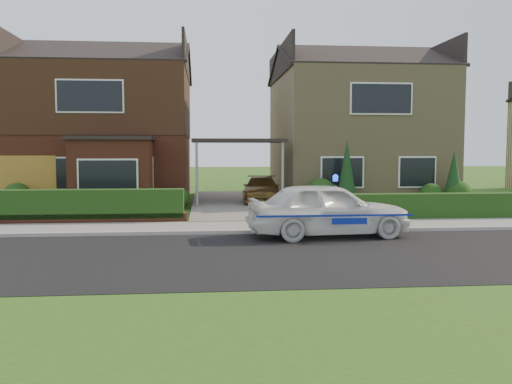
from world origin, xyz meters
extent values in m
plane|color=#1E4312|center=(0.00, 0.00, 0.00)|extent=(120.00, 120.00, 0.00)
cube|color=black|center=(0.00, 0.00, 0.00)|extent=(60.00, 6.00, 0.02)
cube|color=#9E9993|center=(0.00, 3.05, 0.06)|extent=(60.00, 0.16, 0.12)
cube|color=slate|center=(0.00, 4.10, 0.05)|extent=(60.00, 2.00, 0.10)
cube|color=#1E4312|center=(0.00, -5.00, 0.00)|extent=(60.00, 4.00, 0.01)
cube|color=#666059|center=(0.00, 11.00, 0.06)|extent=(3.80, 12.00, 0.12)
cube|color=brown|center=(-5.80, 14.00, 2.90)|extent=(7.20, 8.00, 5.80)
cube|color=white|center=(-7.38, 9.98, 1.40)|extent=(1.80, 0.08, 1.30)
cube|color=white|center=(-4.22, 9.98, 1.40)|extent=(1.60, 0.08, 1.30)
cube|color=white|center=(-5.80, 9.98, 4.40)|extent=(2.60, 0.08, 1.30)
cube|color=black|center=(-5.80, 14.00, 4.35)|extent=(7.26, 8.06, 2.90)
cube|color=brown|center=(-4.94, 9.30, 1.35)|extent=(3.00, 1.40, 2.70)
cube|color=black|center=(-4.94, 9.30, 2.77)|extent=(3.20, 1.60, 0.14)
cube|color=#9A885E|center=(5.80, 14.00, 2.90)|extent=(7.20, 8.00, 5.80)
cube|color=white|center=(4.22, 9.98, 1.40)|extent=(1.80, 0.08, 1.30)
cube|color=white|center=(7.38, 9.98, 1.40)|extent=(1.60, 0.08, 1.30)
cube|color=white|center=(5.80, 9.98, 4.40)|extent=(2.60, 0.08, 1.30)
cube|color=black|center=(0.00, 11.00, 2.70)|extent=(3.80, 3.00, 0.14)
cylinder|color=gray|center=(-1.70, 9.60, 1.35)|extent=(0.10, 0.10, 2.70)
cylinder|color=gray|center=(1.70, 9.60, 1.35)|extent=(0.10, 0.10, 2.70)
cube|color=olive|center=(-8.25, 9.96, 1.05)|extent=(2.20, 0.10, 2.10)
cube|color=brown|center=(-5.80, 5.30, 0.18)|extent=(7.70, 0.25, 0.36)
cube|color=black|center=(-5.80, 5.45, 0.00)|extent=(7.50, 0.55, 0.90)
cube|color=black|center=(5.80, 5.35, 0.00)|extent=(7.50, 0.55, 0.80)
sphere|color=black|center=(-8.50, 9.50, 0.54)|extent=(1.08, 1.08, 1.08)
sphere|color=black|center=(-4.00, 9.30, 0.66)|extent=(1.32, 1.32, 1.32)
sphere|color=black|center=(-2.40, 9.60, 0.42)|extent=(0.84, 0.84, 0.84)
sphere|color=black|center=(3.20, 9.40, 0.60)|extent=(1.20, 1.20, 1.20)
sphere|color=black|center=(7.80, 9.50, 0.48)|extent=(0.96, 0.96, 0.96)
sphere|color=black|center=(8.80, 9.20, 0.54)|extent=(1.08, 1.08, 1.08)
cone|color=black|center=(4.20, 9.20, 1.30)|extent=(0.90, 0.90, 2.60)
cone|color=black|center=(8.60, 9.20, 1.10)|extent=(0.90, 0.90, 2.20)
imported|color=silver|center=(1.90, 2.40, 0.73)|extent=(2.12, 4.44, 1.47)
sphere|color=#193FF2|center=(2.11, 2.40, 1.55)|extent=(0.17, 0.17, 0.17)
cube|color=navy|center=(1.90, 1.53, 0.67)|extent=(3.96, 0.02, 0.05)
cube|color=navy|center=(1.90, 3.27, 0.67)|extent=(3.96, 0.01, 0.05)
ellipsoid|color=black|center=(0.69, 2.30, 1.02)|extent=(0.22, 0.17, 0.21)
sphere|color=white|center=(0.71, 2.24, 1.01)|extent=(0.11, 0.11, 0.11)
sphere|color=black|center=(0.71, 2.28, 1.16)|extent=(0.13, 0.13, 0.13)
cone|color=black|center=(0.67, 2.29, 1.22)|extent=(0.04, 0.04, 0.05)
cone|color=black|center=(0.76, 2.29, 1.22)|extent=(0.04, 0.04, 0.05)
imported|color=brown|center=(1.00, 11.07, 0.65)|extent=(1.89, 3.83, 1.07)
imported|color=gray|center=(-2.50, 9.00, 0.34)|extent=(0.48, 0.47, 0.68)
imported|color=gray|center=(-2.50, 6.00, 0.41)|extent=(0.55, 0.55, 0.82)
camera|label=1|loc=(-1.35, -11.73, 2.35)|focal=38.00mm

